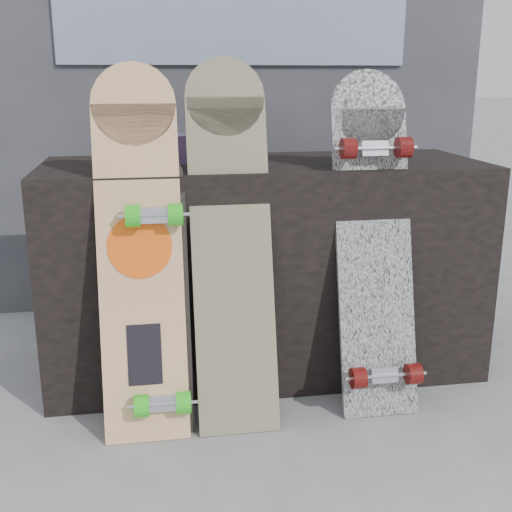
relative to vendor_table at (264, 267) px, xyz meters
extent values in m
plane|color=slate|center=(0.00, -0.50, -0.40)|extent=(60.00, 60.00, 0.00)
cube|color=black|center=(0.00, 0.00, 0.00)|extent=(1.60, 0.60, 0.80)
cube|color=#35353B|center=(0.00, 0.85, 0.70)|extent=(2.40, 0.20, 2.20)
cube|color=#0D214E|center=(0.00, 0.74, 0.90)|extent=(1.60, 0.02, 0.30)
cube|color=#623974|center=(-0.30, 0.04, 0.45)|extent=(0.18, 0.12, 0.10)
cube|color=#623974|center=(0.37, -0.07, 0.46)|extent=(0.14, 0.14, 0.12)
cube|color=#D1B78C|center=(-0.12, 0.17, 0.43)|extent=(0.22, 0.10, 0.06)
cube|color=#D7B291|center=(-0.46, -0.37, 0.11)|extent=(0.26, 0.28, 1.02)
cylinder|color=#D7B291|center=(-0.46, -0.23, 0.62)|extent=(0.26, 0.08, 0.26)
cylinder|color=#FF5910|center=(-0.46, -0.35, 0.19)|extent=(0.20, 0.05, 0.19)
cube|color=black|center=(-0.46, -0.44, -0.13)|extent=(0.11, 0.05, 0.18)
cube|color=tan|center=(-0.16, -0.35, 0.12)|extent=(0.26, 0.33, 1.04)
cylinder|color=tan|center=(-0.16, -0.19, 0.64)|extent=(0.26, 0.09, 0.25)
cube|color=silver|center=(0.32, -0.33, 0.10)|extent=(0.26, 0.30, 1.00)
cylinder|color=silver|center=(0.32, -0.19, 0.60)|extent=(0.26, 0.09, 0.25)
cube|color=silver|center=(0.32, -0.47, -0.25)|extent=(0.09, 0.04, 0.06)
cylinder|color=#4F0C0B|center=(0.22, -0.49, -0.24)|extent=(0.04, 0.07, 0.07)
cylinder|color=#4F0C0B|center=(0.41, -0.49, -0.24)|extent=(0.05, 0.07, 0.07)
cube|color=silver|center=(0.32, -0.27, 0.47)|extent=(0.09, 0.04, 0.06)
cylinder|color=#4F0C0B|center=(0.22, -0.29, 0.48)|extent=(0.04, 0.07, 0.07)
cylinder|color=#4F0C0B|center=(0.41, -0.29, 0.48)|extent=(0.05, 0.07, 0.07)
cube|color=black|center=(-0.41, -0.38, 0.00)|extent=(0.20, 0.20, 0.79)
cylinder|color=black|center=(-0.41, -0.28, 0.39)|extent=(0.20, 0.06, 0.20)
cube|color=silver|center=(-0.41, -0.48, -0.28)|extent=(0.09, 0.04, 0.06)
cylinder|color=green|center=(-0.47, -0.50, -0.28)|extent=(0.05, 0.07, 0.07)
cylinder|color=green|center=(-0.34, -0.50, -0.28)|extent=(0.05, 0.07, 0.07)
cube|color=silver|center=(-0.41, -0.35, 0.29)|extent=(0.09, 0.04, 0.06)
cylinder|color=green|center=(-0.47, -0.37, 0.29)|extent=(0.05, 0.07, 0.07)
cylinder|color=green|center=(-0.34, -0.37, 0.29)|extent=(0.05, 0.07, 0.07)
camera|label=1|loc=(-0.41, -2.31, 0.71)|focal=45.00mm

